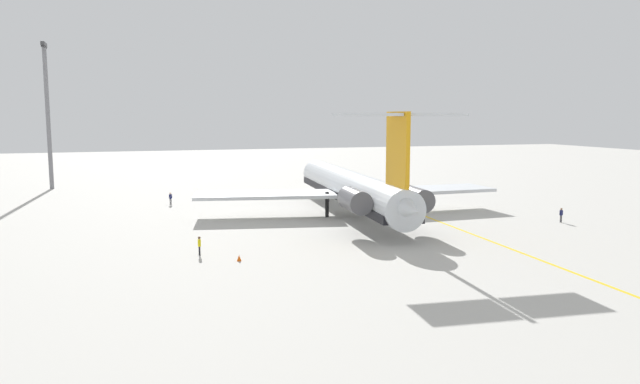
% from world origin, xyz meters
% --- Properties ---
extents(ground, '(291.42, 291.42, 0.00)m').
position_xyz_m(ground, '(0.00, 0.00, 0.00)').
color(ground, '#B7B5AD').
extents(main_jetliner, '(44.16, 39.09, 12.85)m').
position_xyz_m(main_jetliner, '(-4.17, 4.76, 3.51)').
color(main_jetliner, silver).
rests_on(main_jetliner, ground).
extents(ground_crew_near_nose, '(0.28, 0.44, 1.75)m').
position_xyz_m(ground_crew_near_nose, '(12.51, 25.74, 1.11)').
color(ground_crew_near_nose, black).
rests_on(ground_crew_near_nose, ground).
extents(ground_crew_near_tail, '(0.42, 0.28, 1.73)m').
position_xyz_m(ground_crew_near_tail, '(-19.75, 25.47, 1.09)').
color(ground_crew_near_tail, black).
rests_on(ground_crew_near_tail, ground).
extents(ground_crew_portside, '(0.27, 0.43, 1.72)m').
position_xyz_m(ground_crew_portside, '(-15.98, -16.88, 1.09)').
color(ground_crew_portside, black).
rests_on(ground_crew_portside, ground).
extents(safety_cone_nose, '(0.40, 0.40, 0.55)m').
position_xyz_m(safety_cone_nose, '(-22.94, 22.47, 0.28)').
color(safety_cone_nose, '#EA590F').
rests_on(safety_cone_nose, ground).
extents(taxiway_centreline, '(109.49, 6.15, 0.01)m').
position_xyz_m(taxiway_centreline, '(-2.94, -3.98, 0.00)').
color(taxiway_centreline, gold).
rests_on(taxiway_centreline, ground).
extents(light_mast, '(4.00, 0.70, 24.47)m').
position_xyz_m(light_mast, '(37.54, 43.74, 13.44)').
color(light_mast, slate).
rests_on(light_mast, ground).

